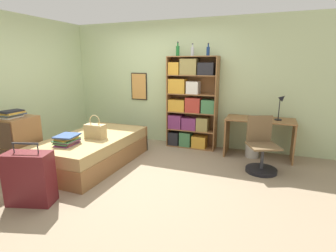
% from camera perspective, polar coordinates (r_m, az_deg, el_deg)
% --- Properties ---
extents(ground_plane, '(14.00, 14.00, 0.00)m').
position_cam_1_polar(ground_plane, '(4.51, -9.03, -9.14)').
color(ground_plane, gray).
extents(wall_back, '(10.00, 0.09, 2.60)m').
position_cam_1_polar(wall_back, '(5.77, -0.58, 9.27)').
color(wall_back, beige).
rests_on(wall_back, ground_plane).
extents(wall_left, '(0.06, 10.00, 2.60)m').
position_cam_1_polar(wall_left, '(5.65, -29.41, 7.47)').
color(wall_left, beige).
rests_on(wall_left, ground_plane).
extents(bed, '(1.16, 2.02, 0.49)m').
position_cam_1_polar(bed, '(4.80, -15.99, -4.98)').
color(bed, olive).
rests_on(bed, ground_plane).
extents(handbag, '(0.34, 0.17, 0.40)m').
position_cam_1_polar(handbag, '(4.55, -15.56, -1.03)').
color(handbag, tan).
rests_on(handbag, bed).
extents(book_stack_on_bed, '(0.35, 0.39, 0.15)m').
position_cam_1_polar(book_stack_on_bed, '(4.35, -21.15, -2.79)').
color(book_stack_on_bed, '#7A336B').
rests_on(book_stack_on_bed, bed).
extents(suitcase, '(0.61, 0.43, 0.80)m').
position_cam_1_polar(suitcase, '(3.72, -27.89, -10.05)').
color(suitcase, '#5B191E').
rests_on(suitcase, ground_plane).
extents(dresser, '(0.57, 0.56, 0.90)m').
position_cam_1_polar(dresser, '(4.90, -30.09, -3.46)').
color(dresser, olive).
rests_on(dresser, ground_plane).
extents(magazine_pile_on_dresser, '(0.30, 0.37, 0.11)m').
position_cam_1_polar(magazine_pile_on_dresser, '(4.77, -30.97, 2.28)').
color(magazine_pile_on_dresser, silver).
rests_on(magazine_pile_on_dresser, dresser).
extents(bookcase, '(1.01, 0.33, 1.86)m').
position_cam_1_polar(bookcase, '(5.40, 4.75, 4.70)').
color(bookcase, olive).
rests_on(bookcase, ground_plane).
extents(bottle_green, '(0.07, 0.07, 0.28)m').
position_cam_1_polar(bottle_green, '(5.43, 2.14, 16.07)').
color(bottle_green, '#1E6B2D').
rests_on(bottle_green, bookcase).
extents(bottle_brown, '(0.07, 0.07, 0.24)m').
position_cam_1_polar(bottle_brown, '(5.33, 5.35, 15.91)').
color(bottle_brown, '#B7BCC1').
rests_on(bottle_brown, bookcase).
extents(bottle_clear, '(0.06, 0.06, 0.24)m').
position_cam_1_polar(bottle_clear, '(5.24, 8.73, 15.86)').
color(bottle_clear, navy).
rests_on(bottle_clear, bookcase).
extents(desk, '(1.22, 0.58, 0.73)m').
position_cam_1_polar(desk, '(5.15, 19.26, -0.90)').
color(desk, olive).
rests_on(desk, ground_plane).
extents(desk_lamp, '(0.17, 0.12, 0.48)m').
position_cam_1_polar(desk_lamp, '(5.05, 23.48, 4.76)').
color(desk_lamp, black).
rests_on(desk_lamp, desk).
extents(desk_chair, '(0.59, 0.59, 0.89)m').
position_cam_1_polar(desk_chair, '(4.54, 19.61, -5.85)').
color(desk_chair, black).
rests_on(desk_chair, ground_plane).
extents(waste_bin, '(0.24, 0.24, 0.29)m').
position_cam_1_polar(waste_bin, '(5.19, 17.83, -4.87)').
color(waste_bin, '#B7B2A8').
rests_on(waste_bin, ground_plane).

